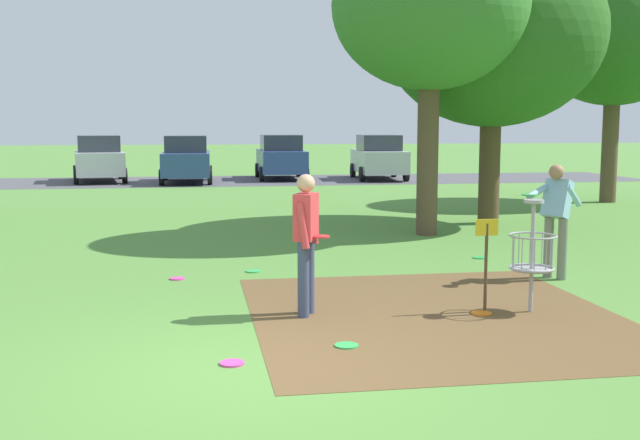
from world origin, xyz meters
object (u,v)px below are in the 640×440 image
frisbee_by_tee (253,271)px  parked_car_center_right (281,157)px  frisbee_far_left (481,313)px  parked_car_leftmost (99,158)px  frisbee_near_basket (232,363)px  frisbee_scattered_b (177,279)px  parked_car_rightmost (379,157)px  parked_car_center_left (187,159)px  player_throwing (556,213)px  frisbee_far_right (480,258)px  tree_mid_left (430,7)px  disc_golf_basket (527,251)px  player_foreground_watching (306,236)px  tree_near_left (615,38)px  tree_near_right (493,33)px  frisbee_mid_grass (346,346)px

frisbee_by_tee → parked_car_center_right: parked_car_center_right is taller
frisbee_far_left → parked_car_leftmost: size_ratio=0.06×
frisbee_near_basket → frisbee_far_left: (3.10, 1.49, 0.00)m
frisbee_scattered_b → parked_car_rightmost: size_ratio=0.05×
frisbee_scattered_b → parked_car_center_left: size_ratio=0.05×
player_throwing → parked_car_center_left: 20.97m
frisbee_far_right → tree_mid_left: (-0.06, 2.93, 4.63)m
disc_golf_basket → player_foreground_watching: 2.71m
frisbee_far_right → parked_car_rightmost: 19.15m
frisbee_by_tee → parked_car_leftmost: bearing=103.0°
parked_car_center_right → parked_car_rightmost: bearing=-11.1°
disc_golf_basket → tree_near_left: bearing=56.7°
player_foreground_watching → frisbee_far_right: size_ratio=6.79×
player_foreground_watching → parked_car_center_left: size_ratio=0.40×
parked_car_rightmost → parked_car_leftmost: bearing=177.5°
parked_car_center_left → player_throwing: bearing=-74.7°
parked_car_center_left → disc_golf_basket: bearing=-79.1°
player_foreground_watching → tree_near_right: size_ratio=0.26×
player_foreground_watching → frisbee_by_tee: player_foreground_watching is taller
frisbee_far_left → frisbee_scattered_b: same height
player_foreground_watching → parked_car_rightmost: bearing=74.3°
tree_near_left → parked_car_rightmost: (-4.44, 10.37, -3.84)m
parked_car_leftmost → parked_car_center_left: size_ratio=1.04×
disc_golf_basket → frisbee_by_tee: size_ratio=5.70×
tree_mid_left → disc_golf_basket: bearing=-96.7°
tree_near_left → player_foreground_watching: bearing=-131.8°
player_foreground_watching → tree_near_left: tree_near_left is taller
tree_near_left → parked_car_rightmost: bearing=113.2°
frisbee_mid_grass → parked_car_leftmost: parked_car_leftmost is taller
frisbee_by_tee → parked_car_center_right: 20.51m
tree_near_right → tree_mid_left: tree_near_right is taller
frisbee_far_left → parked_car_center_left: bearing=99.5°
frisbee_mid_grass → parked_car_leftmost: bearing=102.2°
disc_golf_basket → frisbee_mid_grass: (-2.47, -1.11, -0.74)m
frisbee_far_left → tree_near_left: size_ratio=0.04×
frisbee_near_basket → frisbee_far_left: bearing=25.7°
disc_golf_basket → parked_car_leftmost: 24.42m
disc_golf_basket → parked_car_rightmost: size_ratio=0.32×
frisbee_near_basket → tree_mid_left: size_ratio=0.04×
frisbee_near_basket → parked_car_rightmost: (7.30, 24.18, 0.91)m
frisbee_far_right → tree_mid_left: size_ratio=0.04×
disc_golf_basket → parked_car_rightmost: (3.63, 22.67, 0.17)m
player_throwing → tree_mid_left: bearing=96.0°
player_throwing → tree_near_right: tree_near_right is taller
player_foreground_watching → frisbee_far_left: (2.11, -0.30, -0.96)m
player_throwing → frisbee_far_right: size_ratio=6.79×
player_foreground_watching → tree_near_left: 16.57m
disc_golf_basket → parked_car_center_right: parked_car_center_right is taller
frisbee_near_basket → parked_car_leftmost: parked_car_leftmost is taller
player_throwing → tree_near_left: 12.99m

